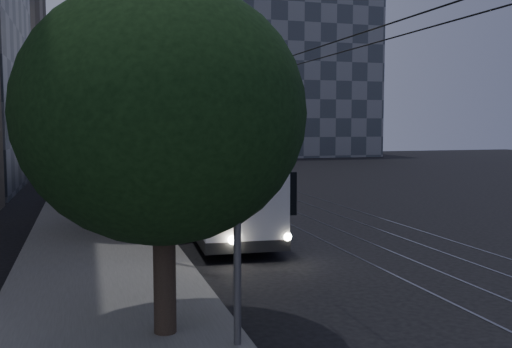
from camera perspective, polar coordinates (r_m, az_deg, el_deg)
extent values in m
plane|color=black|center=(21.85, 4.93, -6.15)|extent=(120.00, 120.00, 0.00)
cube|color=slate|center=(40.14, -15.99, -1.12)|extent=(5.00, 90.00, 0.15)
cube|color=gray|center=(40.97, -5.04, -0.92)|extent=(0.08, 90.00, 0.02)
cube|color=gray|center=(41.28, -3.09, -0.86)|extent=(0.08, 90.00, 0.02)
cube|color=gray|center=(41.67, -1.00, -0.80)|extent=(0.08, 90.00, 0.02)
cube|color=gray|center=(42.08, 0.89, -0.74)|extent=(0.08, 90.00, 0.02)
cylinder|color=black|center=(40.15, -10.93, 6.88)|extent=(0.02, 90.00, 0.02)
cylinder|color=black|center=(40.23, -9.93, 6.90)|extent=(0.02, 90.00, 0.02)
cylinder|color=#5B5B5E|center=(10.33, -1.91, -1.77)|extent=(0.14, 0.14, 6.00)
cylinder|color=#5B5B5E|center=(30.06, -11.68, 2.58)|extent=(0.14, 0.14, 6.00)
cylinder|color=#5B5B5E|center=(50.01, -13.69, 3.46)|extent=(0.14, 0.14, 6.00)
cylinder|color=#5B5B5E|center=(69.98, -14.56, 3.84)|extent=(0.14, 0.14, 6.00)
cube|color=#3C444D|center=(79.66, 2.44, 10.60)|extent=(22.00, 18.00, 24.00)
cube|color=silver|center=(23.12, -4.05, -0.98)|extent=(3.34, 12.41, 2.92)
cube|color=black|center=(23.29, -4.03, -4.17)|extent=(3.38, 12.45, 0.36)
cube|color=black|center=(23.60, -4.33, -0.54)|extent=(3.25, 9.86, 1.07)
cube|color=black|center=(17.21, 0.39, -2.08)|extent=(2.31, 0.22, 1.33)
cube|color=black|center=(29.06, -6.69, 0.68)|extent=(2.11, 0.21, 1.02)
cube|color=#26E84D|center=(17.12, 0.39, 0.98)|extent=(1.64, 0.16, 0.33)
cube|color=gray|center=(26.00, -5.56, 3.46)|extent=(2.34, 2.38, 0.51)
sphere|color=white|center=(17.15, -2.36, -6.61)|extent=(0.27, 0.27, 0.27)
sphere|color=white|center=(17.65, 3.15, -6.28)|extent=(0.27, 0.27, 0.27)
cylinder|color=#5B5B5E|center=(26.99, -6.66, 5.54)|extent=(0.06, 4.63, 2.28)
cylinder|color=#5B5B5E|center=(27.11, -5.38, 5.55)|extent=(0.06, 4.63, 2.28)
cylinder|color=black|center=(19.25, -5.12, -6.12)|extent=(0.31, 1.02, 1.02)
cylinder|color=black|center=(19.89, 2.01, -5.74)|extent=(0.31, 1.02, 1.02)
cylinder|color=black|center=(25.69, -8.09, -3.35)|extent=(0.31, 1.02, 1.02)
cylinder|color=black|center=(26.17, -2.65, -3.15)|extent=(0.31, 1.02, 1.02)
cylinder|color=black|center=(27.61, -8.70, -2.77)|extent=(0.31, 1.02, 1.02)
cylinder|color=black|center=(28.06, -3.62, -2.60)|extent=(0.31, 1.02, 1.02)
imported|color=#A9ACB1|center=(28.48, -7.51, -1.84)|extent=(3.52, 6.40, 1.70)
imported|color=#B8B8BD|center=(34.64, -9.42, -0.85)|extent=(1.90, 4.34, 1.46)
imported|color=silver|center=(39.91, -9.10, 0.00)|extent=(2.52, 5.53, 1.57)
imported|color=silver|center=(45.49, -10.04, 0.43)|extent=(2.38, 4.17, 1.30)
imported|color=white|center=(53.18, -12.63, 1.05)|extent=(2.35, 4.16, 1.34)
cylinder|color=black|center=(11.43, -9.12, -10.51)|extent=(0.44, 0.44, 2.35)
ellipsoid|color=black|center=(11.02, -9.35, 5.97)|extent=(5.52, 5.52, 4.97)
cylinder|color=black|center=(22.87, -13.00, -2.41)|extent=(0.44, 0.44, 2.64)
ellipsoid|color=black|center=(22.69, -13.16, 5.63)|extent=(5.02, 5.02, 4.52)
cylinder|color=black|center=(31.29, -14.02, -0.20)|extent=(0.44, 0.44, 2.93)
ellipsoid|color=black|center=(31.17, -14.14, 5.39)|extent=(4.22, 4.22, 3.80)
cylinder|color=black|center=(39.99, -14.60, 0.86)|extent=(0.44, 0.44, 2.88)
ellipsoid|color=black|center=(39.89, -14.71, 5.73)|extent=(5.22, 5.22, 4.70)
cylinder|color=black|center=(44.09, -14.80, 1.25)|extent=(0.44, 0.44, 2.93)
ellipsoid|color=black|center=(44.00, -14.89, 5.26)|extent=(4.30, 4.30, 3.87)
cylinder|color=black|center=(54.74, -15.17, 1.83)|extent=(0.44, 0.44, 2.71)
ellipsoid|color=black|center=(54.67, -15.25, 5.13)|extent=(4.81, 4.81, 4.33)
cylinder|color=#5B5B5E|center=(16.97, -9.58, 7.42)|extent=(0.20, 0.20, 9.91)
cylinder|color=#5B5B5E|center=(45.47, -13.33, 6.77)|extent=(0.20, 0.20, 11.46)
cylinder|color=#5B5B5E|center=(46.04, -11.86, 13.37)|extent=(2.52, 0.12, 0.12)
sphere|color=#EAC981|center=(46.13, -10.40, 13.23)|extent=(0.44, 0.44, 0.44)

